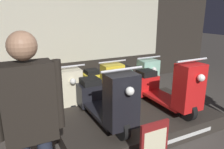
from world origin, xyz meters
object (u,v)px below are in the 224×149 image
(scooter_backrow_1, at_px, (64,89))
(scooter_display_right, at_px, (167,88))
(scooter_backrow_2, at_px, (102,83))
(scooter_backrow_0, at_px, (18,96))
(scooter_backrow_3, at_px, (135,78))
(scooter_display_left, at_px, (105,100))
(person_left_browsing, at_px, (30,117))

(scooter_backrow_1, bearing_deg, scooter_display_right, -44.16)
(scooter_backrow_2, bearing_deg, scooter_backrow_0, 180.00)
(scooter_backrow_1, xyz_separation_m, scooter_backrow_3, (1.76, 0.00, 0.00))
(scooter_backrow_0, relative_size, scooter_backrow_3, 1.00)
(scooter_display_left, xyz_separation_m, scooter_backrow_1, (-0.28, 1.44, -0.25))
(scooter_backrow_0, height_order, scooter_backrow_3, same)
(scooter_backrow_0, relative_size, scooter_backrow_2, 1.00)
(scooter_backrow_0, bearing_deg, scooter_backrow_3, 0.00)
(scooter_backrow_3, bearing_deg, scooter_backrow_2, 180.00)
(scooter_display_right, bearing_deg, scooter_backrow_1, 135.84)
(scooter_display_left, xyz_separation_m, scooter_backrow_3, (1.48, 1.44, -0.25))
(scooter_backrow_0, distance_m, scooter_backrow_2, 1.76)
(scooter_backrow_3, bearing_deg, scooter_display_right, -100.72)
(scooter_backrow_2, bearing_deg, scooter_display_left, -112.53)
(scooter_backrow_0, distance_m, person_left_browsing, 2.53)
(scooter_display_right, xyz_separation_m, person_left_browsing, (-2.38, -0.99, 0.43))
(scooter_display_right, distance_m, scooter_backrow_0, 2.78)
(scooter_backrow_1, relative_size, scooter_backrow_3, 1.00)
(scooter_display_left, bearing_deg, person_left_browsing, -139.76)
(scooter_display_left, distance_m, scooter_backrow_0, 1.87)
(scooter_display_left, relative_size, scooter_display_right, 1.00)
(scooter_backrow_3, bearing_deg, person_left_browsing, -137.43)
(scooter_display_left, xyz_separation_m, scooter_display_right, (1.21, 0.00, 0.00))
(scooter_display_right, height_order, scooter_backrow_1, scooter_display_right)
(scooter_backrow_2, bearing_deg, person_left_browsing, -126.03)
(scooter_display_left, bearing_deg, scooter_backrow_2, 67.47)
(scooter_backrow_1, relative_size, scooter_backrow_2, 1.00)
(scooter_display_right, bearing_deg, person_left_browsing, -157.36)
(scooter_backrow_0, height_order, person_left_browsing, person_left_browsing)
(person_left_browsing, bearing_deg, scooter_backrow_0, 89.73)
(scooter_display_left, distance_m, scooter_backrow_1, 1.49)
(scooter_display_left, height_order, scooter_backrow_1, scooter_display_left)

